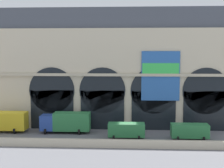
{
  "coord_description": "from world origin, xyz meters",
  "views": [
    {
      "loc": [
        0.26,
        -45.2,
        12.05
      ],
      "look_at": [
        -2.53,
        5.0,
        7.29
      ],
      "focal_mm": 51.3,
      "sensor_mm": 36.0,
      "label": 1
    }
  ],
  "objects": [
    {
      "name": "box_truck_west",
      "position": [
        -19.22,
        2.36,
        1.7
      ],
      "size": [
        7.5,
        2.91,
        3.12
      ],
      "color": "white",
      "rests_on": "ground"
    },
    {
      "name": "box_truck_midwest",
      "position": [
        -9.4,
        2.39,
        1.7
      ],
      "size": [
        7.5,
        2.91,
        3.12
      ],
      "color": "#28479E",
      "rests_on": "ground"
    },
    {
      "name": "ground_plane",
      "position": [
        0.0,
        0.0,
        0.0
      ],
      "size": [
        200.0,
        200.0,
        0.0
      ],
      "primitive_type": "plane",
      "color": "slate"
    },
    {
      "name": "quay_parapet_wall",
      "position": [
        0.0,
        -4.99,
        0.52
      ],
      "size": [
        90.0,
        0.7,
        1.03
      ],
      "primitive_type": "cube",
      "color": "#B2A891",
      "rests_on": "ground"
    },
    {
      "name": "van_mideast",
      "position": [
        8.75,
        -0.48,
        1.25
      ],
      "size": [
        5.2,
        2.48,
        2.2
      ],
      "color": "#2D7A42",
      "rests_on": "ground"
    },
    {
      "name": "van_center",
      "position": [
        -0.17,
        -0.43,
        1.25
      ],
      "size": [
        5.2,
        2.48,
        2.2
      ],
      "color": "#2D7A42",
      "rests_on": "ground"
    },
    {
      "name": "station_building",
      "position": [
        0.04,
        7.57,
        9.44
      ],
      "size": [
        42.17,
        5.58,
        19.38
      ],
      "color": "beige",
      "rests_on": "ground"
    }
  ]
}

